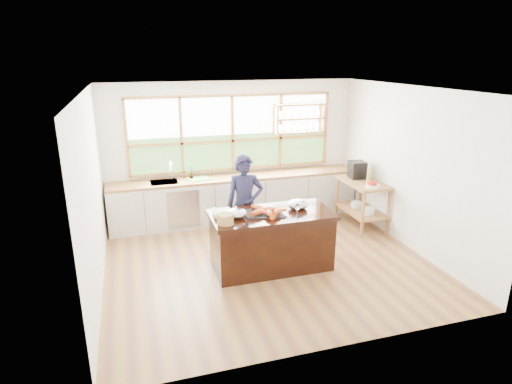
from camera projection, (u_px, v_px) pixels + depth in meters
name	position (u px, v px, depth m)	size (l,w,h in m)	color
ground_plane	(267.00, 261.00, 6.88)	(5.00, 5.00, 0.00)	olive
room_shell	(259.00, 148.00, 6.82)	(5.02, 4.52, 2.71)	white
back_counter	(236.00, 198.00, 8.50)	(4.90, 0.63, 0.90)	beige
right_shelf_unit	(362.00, 196.00, 8.10)	(0.62, 1.10, 0.90)	olive
island	(271.00, 240.00, 6.56)	(1.85, 0.90, 0.90)	black
cook	(245.00, 205.00, 6.97)	(0.61, 0.40, 1.66)	#191A35
potted_plant	(191.00, 172.00, 8.14)	(0.14, 0.09, 0.27)	slate
cutting_board	(198.00, 179.00, 8.16)	(0.40, 0.30, 0.01)	#52B941
espresso_machine	(357.00, 170.00, 8.20)	(0.28, 0.30, 0.33)	black
wine_bottle	(369.00, 175.00, 7.91)	(0.07, 0.07, 0.28)	#9DAB4C
fruit_bowl	(372.00, 185.00, 7.63)	(0.25, 0.25, 0.11)	silver
slate_board	(265.00, 214.00, 6.37)	(0.55, 0.40, 0.02)	black
lobster_pile	(267.00, 211.00, 6.33)	(0.52, 0.48, 0.08)	orange
mixing_bowl_left	(237.00, 213.00, 6.22)	(0.30, 0.30, 0.14)	#AFB0B6
mixing_bowl_right	(298.00, 204.00, 6.58)	(0.31, 0.31, 0.15)	#AFB0B6
wine_glass	(297.00, 207.00, 6.19)	(0.08, 0.08, 0.22)	white
wicker_basket	(225.00, 219.00, 5.98)	(0.23, 0.23, 0.15)	#AC8346
parchment_roll	(216.00, 213.00, 6.30)	(0.08, 0.08, 0.30)	white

